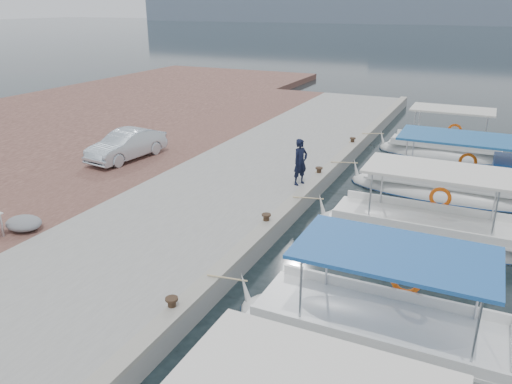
{
  "coord_description": "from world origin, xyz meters",
  "views": [
    {
      "loc": [
        5.16,
        -11.03,
        6.72
      ],
      "look_at": [
        -1.0,
        2.16,
        1.2
      ],
      "focal_mm": 35.0,
      "sensor_mm": 36.0,
      "label": 1
    }
  ],
  "objects_px": {
    "fishing_caique_d": "(457,190)",
    "fishing_caique_b": "(378,339)",
    "fishing_caique_e": "(444,153)",
    "fishing_caique_c": "(423,234)",
    "fisherman": "(300,162)",
    "parked_car": "(126,145)"
  },
  "relations": [
    {
      "from": "fishing_caique_b",
      "to": "fishing_caique_e",
      "type": "relative_size",
      "value": 1.07
    },
    {
      "from": "fishing_caique_d",
      "to": "parked_car",
      "type": "bearing_deg",
      "value": -167.95
    },
    {
      "from": "fishing_caique_c",
      "to": "parked_car",
      "type": "bearing_deg",
      "value": 172.84
    },
    {
      "from": "fishing_caique_e",
      "to": "parked_car",
      "type": "xyz_separation_m",
      "value": [
        -12.06,
        -8.06,
        0.99
      ]
    },
    {
      "from": "fishing_caique_d",
      "to": "fisherman",
      "type": "bearing_deg",
      "value": -153.14
    },
    {
      "from": "fishing_caique_d",
      "to": "fishing_caique_e",
      "type": "distance_m",
      "value": 5.37
    },
    {
      "from": "fishing_caique_b",
      "to": "fishing_caique_d",
      "type": "xyz_separation_m",
      "value": [
        0.79,
        10.02,
        0.06
      ]
    },
    {
      "from": "fishing_caique_c",
      "to": "fishing_caique_e",
      "type": "height_order",
      "value": "same"
    },
    {
      "from": "fishing_caique_b",
      "to": "fishing_caique_c",
      "type": "height_order",
      "value": "same"
    },
    {
      "from": "fishing_caique_d",
      "to": "fishing_caique_b",
      "type": "bearing_deg",
      "value": -94.52
    },
    {
      "from": "fishing_caique_c",
      "to": "parked_car",
      "type": "distance_m",
      "value": 12.53
    },
    {
      "from": "fishing_caique_b",
      "to": "parked_car",
      "type": "xyz_separation_m",
      "value": [
        -12.26,
        7.23,
        0.99
      ]
    },
    {
      "from": "fishing_caique_c",
      "to": "parked_car",
      "type": "height_order",
      "value": "fishing_caique_c"
    },
    {
      "from": "fishing_caique_e",
      "to": "parked_car",
      "type": "height_order",
      "value": "fishing_caique_e"
    },
    {
      "from": "fishing_caique_b",
      "to": "parked_car",
      "type": "bearing_deg",
      "value": 149.48
    },
    {
      "from": "fishing_caique_d",
      "to": "fishing_caique_c",
      "type": "bearing_deg",
      "value": -98.62
    },
    {
      "from": "fishing_caique_b",
      "to": "fishing_caique_e",
      "type": "bearing_deg",
      "value": 90.76
    },
    {
      "from": "fishing_caique_d",
      "to": "fishing_caique_e",
      "type": "bearing_deg",
      "value": 100.69
    },
    {
      "from": "fishing_caique_c",
      "to": "parked_car",
      "type": "xyz_separation_m",
      "value": [
        -12.4,
        1.56,
        0.99
      ]
    },
    {
      "from": "fishing_caique_e",
      "to": "fisherman",
      "type": "xyz_separation_m",
      "value": [
        -4.29,
        -7.95,
        1.22
      ]
    },
    {
      "from": "fishing_caique_e",
      "to": "fishing_caique_c",
      "type": "bearing_deg",
      "value": -87.99
    },
    {
      "from": "fisherman",
      "to": "fishing_caique_c",
      "type": "bearing_deg",
      "value": -83.41
    }
  ]
}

